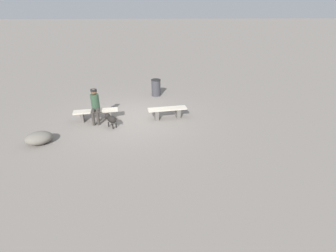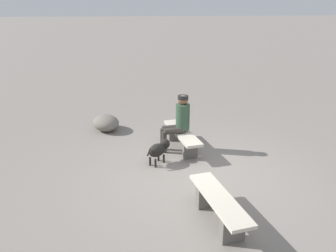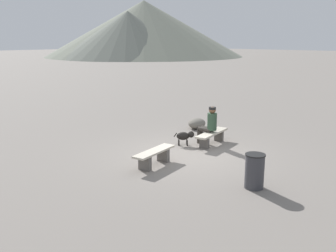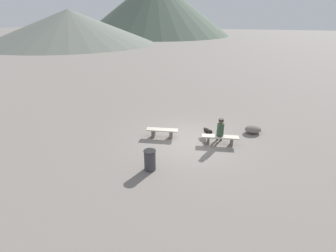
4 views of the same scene
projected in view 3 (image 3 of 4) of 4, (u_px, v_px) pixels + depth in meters
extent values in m
cube|color=gray|center=(188.00, 155.00, 11.73)|extent=(210.00, 210.00, 0.06)
cube|color=#605B56|center=(145.00, 163.00, 10.24)|extent=(0.20, 0.37, 0.39)
cube|color=#605B56|center=(163.00, 155.00, 10.98)|extent=(0.20, 0.37, 0.39)
cube|color=beige|center=(154.00, 151.00, 10.56)|extent=(1.61, 0.61, 0.06)
cube|color=#605B56|center=(204.00, 143.00, 12.27)|extent=(0.15, 0.33, 0.37)
cube|color=#605B56|center=(219.00, 136.00, 13.15)|extent=(0.15, 0.33, 0.37)
cube|color=beige|center=(212.00, 133.00, 12.66)|extent=(1.75, 0.63, 0.06)
cylinder|color=#2D4733|center=(212.00, 122.00, 12.55)|extent=(0.32, 0.32, 0.58)
sphere|color=brown|center=(212.00, 110.00, 12.46)|extent=(0.23, 0.23, 0.23)
cylinder|color=black|center=(212.00, 108.00, 12.45)|extent=(0.24, 0.24, 0.08)
cylinder|color=#38332D|center=(207.00, 129.00, 12.82)|extent=(0.20, 0.47, 0.15)
cylinder|color=#38332D|center=(201.00, 135.00, 13.00)|extent=(0.11, 0.11, 0.51)
cylinder|color=#38332D|center=(205.00, 130.00, 12.68)|extent=(0.20, 0.47, 0.15)
cylinder|color=#38332D|center=(199.00, 136.00, 12.86)|extent=(0.11, 0.11, 0.51)
ellipsoid|color=black|center=(183.00, 136.00, 12.59)|extent=(0.49, 0.50, 0.27)
sphere|color=black|center=(191.00, 134.00, 12.59)|extent=(0.22, 0.22, 0.22)
cylinder|color=black|center=(187.00, 142.00, 12.72)|extent=(0.04, 0.04, 0.18)
cylinder|color=black|center=(187.00, 143.00, 12.58)|extent=(0.04, 0.04, 0.18)
cylinder|color=black|center=(179.00, 142.00, 12.71)|extent=(0.04, 0.04, 0.18)
cylinder|color=black|center=(179.00, 143.00, 12.57)|extent=(0.04, 0.04, 0.18)
cylinder|color=black|center=(175.00, 135.00, 12.58)|extent=(0.10, 0.11, 0.15)
cylinder|color=#38383D|center=(255.00, 172.00, 8.97)|extent=(0.46, 0.46, 0.82)
cylinder|color=black|center=(255.00, 155.00, 8.87)|extent=(0.48, 0.48, 0.03)
ellipsoid|color=#6B665B|center=(197.00, 123.00, 14.98)|extent=(1.04, 0.94, 0.41)
cone|color=gray|center=(144.00, 29.00, 74.60)|extent=(38.98, 38.98, 10.79)
cone|color=slate|center=(128.00, 35.00, 68.26)|extent=(25.49, 25.49, 8.33)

